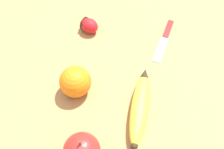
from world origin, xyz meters
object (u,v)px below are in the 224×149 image
object	(u,v)px
paring_knife	(165,38)
orange	(75,82)
strawberry	(88,25)
banana	(140,106)

from	to	relation	value
paring_knife	orange	bearing A→B (deg)	57.43
orange	paring_knife	size ratio (longest dim) A/B	0.45
strawberry	paring_knife	xyz separation A→B (m)	(0.01, 0.22, -0.02)
banana	orange	bearing A→B (deg)	80.42
strawberry	orange	bearing A→B (deg)	120.30
orange	paring_knife	world-z (taller)	orange
banana	paring_knife	distance (m)	0.25
orange	strawberry	world-z (taller)	orange
orange	strawberry	xyz separation A→B (m)	(-0.21, -0.01, -0.02)
banana	orange	distance (m)	0.16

